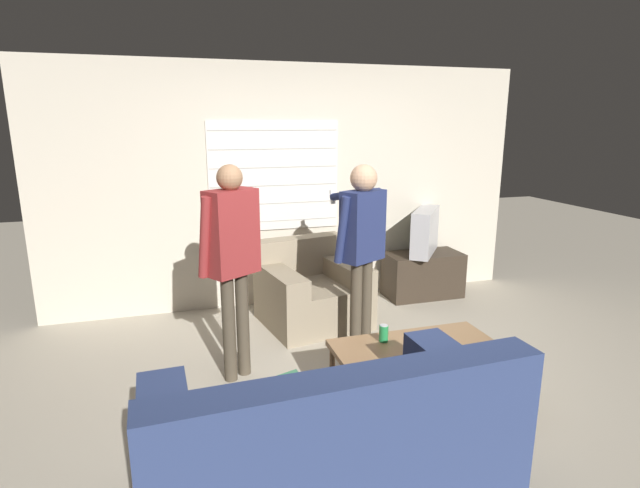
{
  "coord_description": "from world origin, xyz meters",
  "views": [
    {
      "loc": [
        -1.25,
        -3.18,
        1.96
      ],
      "look_at": [
        -0.13,
        0.56,
        1.0
      ],
      "focal_mm": 28.0,
      "sensor_mm": 36.0,
      "label": 1
    }
  ],
  "objects": [
    {
      "name": "wall_back",
      "position": [
        -0.01,
        2.03,
        1.28
      ],
      "size": [
        5.2,
        0.08,
        2.55
      ],
      "color": "beige",
      "rests_on": "ground_plane"
    },
    {
      "name": "couch_blue",
      "position": [
        -0.57,
        -1.12,
        0.35
      ],
      "size": [
        1.83,
        0.96,
        0.93
      ],
      "rotation": [
        0.0,
        0.0,
        0.04
      ],
      "color": "navy",
      "rests_on": "ground_plane"
    },
    {
      "name": "coffee_table",
      "position": [
        0.34,
        -0.31,
        0.38
      ],
      "size": [
        1.18,
        0.67,
        0.42
      ],
      "color": "#9E754C",
      "rests_on": "ground_plane"
    },
    {
      "name": "spare_remote",
      "position": [
        0.42,
        -0.45,
        0.43
      ],
      "size": [
        0.07,
        0.14,
        0.02
      ],
      "rotation": [
        0.0,
        0.0,
        0.26
      ],
      "color": "black",
      "rests_on": "coffee_table"
    },
    {
      "name": "book_stack",
      "position": [
        0.47,
        -0.29,
        0.45
      ],
      "size": [
        0.22,
        0.21,
        0.07
      ],
      "color": "gold",
      "rests_on": "coffee_table"
    },
    {
      "name": "soda_can",
      "position": [
        0.15,
        -0.12,
        0.48
      ],
      "size": [
        0.07,
        0.07,
        0.13
      ],
      "color": "#238E47",
      "rests_on": "coffee_table"
    },
    {
      "name": "ground_plane",
      "position": [
        0.0,
        0.0,
        0.0
      ],
      "size": [
        16.0,
        16.0,
        0.0
      ],
      "primitive_type": "plane",
      "color": "#B2A893"
    },
    {
      "name": "tv",
      "position": [
        1.45,
        1.72,
        0.76
      ],
      "size": [
        0.59,
        0.68,
        0.51
      ],
      "rotation": [
        0.0,
        0.0,
        4.06
      ],
      "color": "#B2B2B7",
      "rests_on": "tv_stand"
    },
    {
      "name": "person_right_standing",
      "position": [
        0.28,
        0.69,
        1.03
      ],
      "size": [
        0.49,
        0.8,
        1.62
      ],
      "rotation": [
        0.0,
        0.0,
        0.49
      ],
      "color": "#4C4233",
      "rests_on": "ground_plane"
    },
    {
      "name": "armchair_beige",
      "position": [
        0.02,
        1.36,
        0.32
      ],
      "size": [
        1.08,
        1.03,
        0.81
      ],
      "rotation": [
        0.0,
        0.0,
        3.32
      ],
      "color": "gray",
      "rests_on": "ground_plane"
    },
    {
      "name": "tv_stand",
      "position": [
        1.45,
        1.72,
        0.25
      ],
      "size": [
        0.86,
        0.44,
        0.51
      ],
      "color": "#33281E",
      "rests_on": "ground_plane"
    },
    {
      "name": "person_left_standing",
      "position": [
        -0.85,
        0.45,
        1.04
      ],
      "size": [
        0.49,
        0.76,
        1.66
      ],
      "rotation": [
        0.0,
        0.0,
        0.55
      ],
      "color": "#4C4233",
      "rests_on": "ground_plane"
    }
  ]
}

